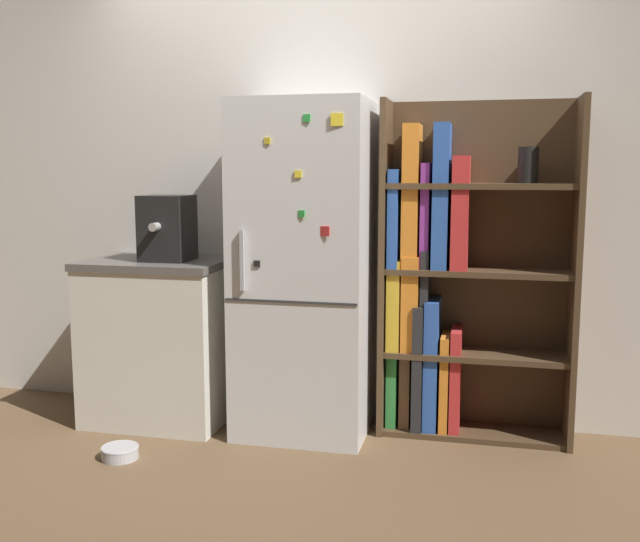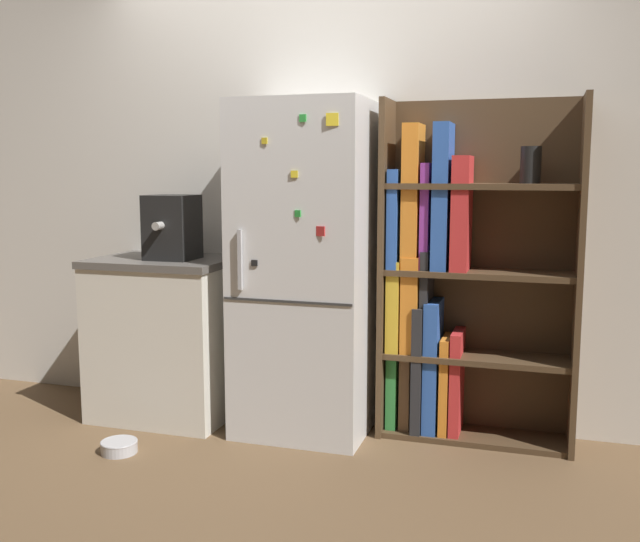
# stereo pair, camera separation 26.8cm
# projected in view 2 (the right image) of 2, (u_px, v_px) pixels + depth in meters

# --- Properties ---
(ground_plane) EXTENTS (16.00, 16.00, 0.00)m
(ground_plane) POSITION_uv_depth(u_px,v_px,m) (295.00, 440.00, 3.72)
(ground_plane) COLOR brown
(wall_back) EXTENTS (8.00, 0.05, 2.60)m
(wall_back) POSITION_uv_depth(u_px,v_px,m) (322.00, 188.00, 3.99)
(wall_back) COLOR silver
(wall_back) RESTS_ON ground_plane
(refrigerator) EXTENTS (0.68, 0.60, 1.75)m
(refrigerator) POSITION_uv_depth(u_px,v_px,m) (305.00, 270.00, 3.76)
(refrigerator) COLOR silver
(refrigerator) RESTS_ON ground_plane
(bookshelf) EXTENTS (0.99, 0.31, 1.76)m
(bookshelf) POSITION_uv_depth(u_px,v_px,m) (452.00, 286.00, 3.70)
(bookshelf) COLOR #4C3823
(bookshelf) RESTS_ON ground_plane
(kitchen_counter) EXTENTS (0.77, 0.60, 0.91)m
(kitchen_counter) POSITION_uv_depth(u_px,v_px,m) (167.00, 337.00, 4.05)
(kitchen_counter) COLOR silver
(kitchen_counter) RESTS_ON ground_plane
(espresso_machine) EXTENTS (0.25, 0.30, 0.35)m
(espresso_machine) POSITION_uv_depth(u_px,v_px,m) (172.00, 227.00, 3.91)
(espresso_machine) COLOR black
(espresso_machine) RESTS_ON kitchen_counter
(pet_bowl) EXTENTS (0.18, 0.18, 0.06)m
(pet_bowl) POSITION_uv_depth(u_px,v_px,m) (119.00, 446.00, 3.55)
(pet_bowl) COLOR #B7B7BC
(pet_bowl) RESTS_ON ground_plane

